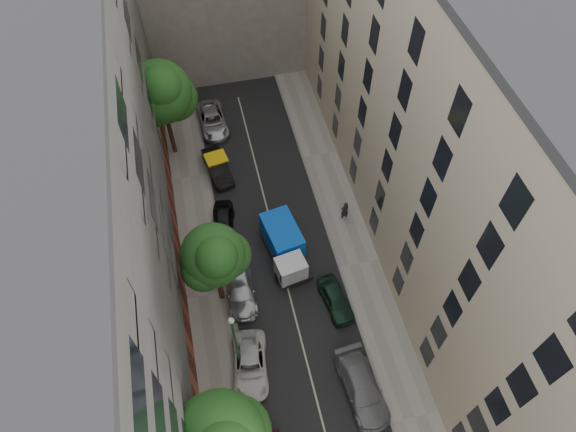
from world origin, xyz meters
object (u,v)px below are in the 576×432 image
object	(u,v)px
tree_mid	(215,258)
tree_far	(162,95)
tarp_truck	(285,246)
car_left_4	(223,223)
car_left_6	(212,120)
lamp_post	(235,339)
pedestrian	(345,210)
car_left_2	(250,365)
car_left_5	(218,167)
car_right_1	(362,388)
car_left_3	(240,289)
car_right_2	(336,299)

from	to	relation	value
tree_mid	tree_far	xyz separation A→B (m)	(-1.80, 14.54, 0.89)
tarp_truck	car_left_4	distance (m)	5.31
car_left_6	lamp_post	bearing A→B (deg)	-97.14
pedestrian	car_left_2	bearing A→B (deg)	34.40
car_left_5	car_right_1	bearing A→B (deg)	-83.14
car_left_3	car_left_6	xyz separation A→B (m)	(0.49, 16.97, 0.00)
tarp_truck	car_right_1	bearing A→B (deg)	-86.93
lamp_post	pedestrian	distance (m)	14.13
car_left_4	tree_mid	xyz separation A→B (m)	(-0.90, -5.90, 4.79)
car_left_2	car_left_4	xyz separation A→B (m)	(0.00, 11.20, 0.04)
tarp_truck	tree_mid	xyz separation A→B (m)	(-4.89, -2.46, 4.12)
car_left_4	tree_far	size ratio (longest dim) A/B	0.44
lamp_post	car_right_1	bearing A→B (deg)	-25.68
car_left_4	car_right_1	xyz separation A→B (m)	(6.40, -14.20, 0.06)
car_left_2	car_left_3	bearing A→B (deg)	94.78
tarp_truck	car_left_6	xyz separation A→B (m)	(-3.19, 14.64, -0.67)
car_left_5	tree_far	size ratio (longest dim) A/B	0.48
tarp_truck	car_left_5	size ratio (longest dim) A/B	1.30
car_left_3	car_left_5	distance (m)	11.37
car_left_4	pedestrian	bearing A→B (deg)	2.43
car_right_1	lamp_post	xyz separation A→B (m)	(-7.00, 3.37, 3.58)
car_left_4	car_left_5	size ratio (longest dim) A/B	0.93
car_right_1	lamp_post	bearing A→B (deg)	149.32
car_left_2	car_right_2	xyz separation A→B (m)	(6.52, 3.20, 0.01)
car_left_4	car_right_2	distance (m)	10.32
tarp_truck	car_left_5	world-z (taller)	tarp_truck
car_left_2	tree_far	bearing A→B (deg)	105.78
car_right_1	car_left_6	bearing A→B (deg)	97.44
car_left_3	car_left_6	size ratio (longest dim) A/B	0.96
car_right_2	tree_far	bearing A→B (deg)	111.55
car_left_6	tarp_truck	bearing A→B (deg)	-81.21
car_left_2	lamp_post	bearing A→B (deg)	156.60
car_left_2	car_right_2	distance (m)	7.26
car_left_4	tree_far	distance (m)	10.69
car_left_4	car_right_2	size ratio (longest dim) A/B	1.05
tree_far	car_left_3	bearing A→B (deg)	-78.19
car_left_6	pedestrian	bearing A→B (deg)	-59.40
car_left_5	car_left_3	bearing A→B (deg)	-100.53
car_left_6	lamp_post	xyz separation A→B (m)	(-1.40, -22.03, 3.64)
car_left_3	lamp_post	size ratio (longest dim) A/B	0.70
car_left_2	car_left_4	size ratio (longest dim) A/B	1.15
car_left_4	car_right_1	world-z (taller)	car_right_1
car_left_6	tree_far	distance (m)	7.14
tarp_truck	pedestrian	xyz separation A→B (m)	(5.20, 2.25, -0.31)
car_right_1	tree_mid	bearing A→B (deg)	126.35
tarp_truck	car_left_5	bearing A→B (deg)	101.94
car_left_2	tree_far	world-z (taller)	tree_far
car_left_6	pedestrian	world-z (taller)	pedestrian
car_left_3	car_right_2	world-z (taller)	car_left_3
car_right_2	tree_mid	size ratio (longest dim) A/B	0.49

